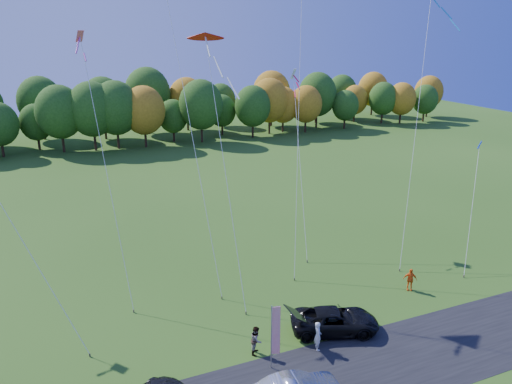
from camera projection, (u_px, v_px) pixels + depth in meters
name	position (u px, v px, depth m)	size (l,w,h in m)	color
ground	(297.00, 337.00, 28.77)	(160.00, 160.00, 0.00)	#294F14
asphalt_strip	(333.00, 379.00, 25.27)	(90.00, 6.00, 0.01)	black
tree_line	(132.00, 144.00, 76.85)	(116.00, 12.00, 10.00)	#1E4711
black_suv	(335.00, 320.00, 29.11)	(2.36, 5.12, 1.42)	black
person_tailgate_a	(318.00, 336.00, 27.43)	(0.62, 0.41, 1.70)	silver
person_tailgate_b	(256.00, 340.00, 27.12)	(0.79, 0.62, 1.63)	gray
person_east	(410.00, 279.00, 33.72)	(0.92, 0.38, 1.57)	orange
feather_flag	(275.00, 330.00, 25.48)	(0.49, 0.14, 3.71)	#999999
kite_delta_blue	(183.00, 84.00, 32.84)	(3.07, 10.81, 26.43)	#4C3F33
kite_parafoil_orange	(300.00, 63.00, 36.80)	(7.62, 11.95, 29.36)	#4C3F33
kite_delta_red	(220.00, 128.00, 31.78)	(2.51, 8.52, 17.89)	#4C3F33
kite_parafoil_rainbow	(416.00, 124.00, 38.46)	(9.14, 8.77, 20.17)	#4C3F33
kite_diamond_yellow	(31.00, 255.00, 27.81)	(5.25, 7.83, 10.31)	#4C3F33
kite_diamond_white	(300.00, 163.00, 39.44)	(2.95, 8.04, 14.22)	#4C3F33
kite_diamond_pink	(106.00, 171.00, 31.34)	(1.62, 7.23, 17.20)	#4C3F33
kite_diamond_blue_low	(472.00, 207.00, 37.13)	(5.16, 5.02, 8.94)	#4C3F33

